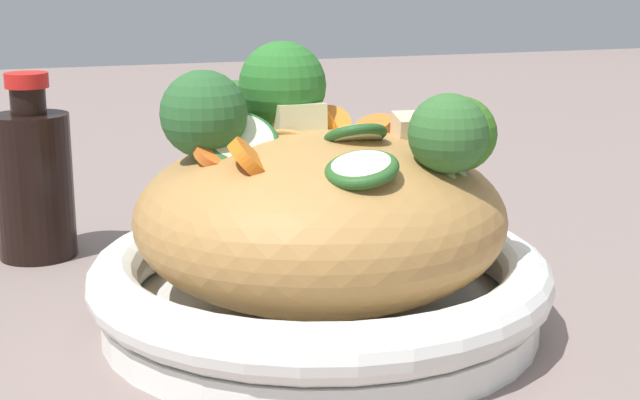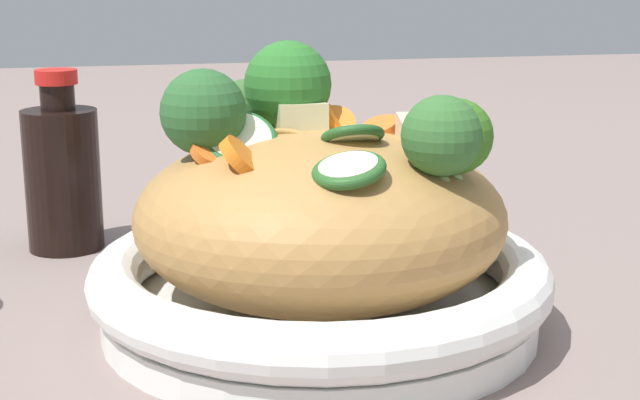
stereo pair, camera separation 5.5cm
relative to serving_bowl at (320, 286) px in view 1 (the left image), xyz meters
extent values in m
plane|color=slate|center=(0.00, 0.00, -0.02)|extent=(3.00, 3.00, 0.00)
cylinder|color=white|center=(0.00, 0.00, -0.02)|extent=(0.25, 0.25, 0.02)
torus|color=white|center=(0.00, 0.00, 0.01)|extent=(0.27, 0.27, 0.03)
ellipsoid|color=#AC7D42|center=(0.00, 0.00, 0.04)|extent=(0.21, 0.21, 0.10)
torus|color=#A8733D|center=(0.01, 0.01, 0.07)|extent=(0.09, 0.09, 0.03)
torus|color=#AA793A|center=(-0.03, -0.01, 0.08)|extent=(0.06, 0.06, 0.03)
cone|color=#8CAF73|center=(-0.01, 0.03, 0.09)|extent=(0.03, 0.03, 0.02)
sphere|color=#2C6F2A|center=(-0.01, 0.03, 0.11)|extent=(0.07, 0.07, 0.05)
cone|color=#92B875|center=(0.06, -0.05, 0.07)|extent=(0.02, 0.02, 0.02)
sphere|color=#356A1F|center=(0.06, -0.05, 0.10)|extent=(0.04, 0.04, 0.04)
cone|color=#9BB26A|center=(0.05, -0.06, 0.07)|extent=(0.02, 0.02, 0.01)
sphere|color=#346730|center=(0.05, -0.06, 0.10)|extent=(0.05, 0.05, 0.04)
cone|color=#8DB472|center=(-0.03, 0.07, 0.08)|extent=(0.02, 0.02, 0.02)
sphere|color=#375F30|center=(-0.03, 0.07, 0.10)|extent=(0.04, 0.04, 0.03)
cone|color=#95B96B|center=(-0.06, 0.01, 0.08)|extent=(0.02, 0.02, 0.02)
sphere|color=#2C5E2E|center=(-0.06, 0.01, 0.10)|extent=(0.05, 0.05, 0.05)
cylinder|color=orange|center=(0.01, 0.02, 0.09)|extent=(0.03, 0.03, 0.02)
cylinder|color=orange|center=(0.04, 0.03, 0.09)|extent=(0.03, 0.03, 0.01)
cylinder|color=orange|center=(0.01, 0.02, 0.09)|extent=(0.03, 0.03, 0.02)
cylinder|color=orange|center=(-0.06, -0.01, 0.08)|extent=(0.03, 0.03, 0.02)
cylinder|color=orange|center=(-0.05, -0.03, 0.08)|extent=(0.03, 0.03, 0.02)
cylinder|color=beige|center=(0.01, -0.02, 0.09)|extent=(0.03, 0.03, 0.02)
torus|color=#245223|center=(0.01, -0.02, 0.09)|extent=(0.04, 0.03, 0.02)
cylinder|color=beige|center=(0.00, -0.07, 0.08)|extent=(0.04, 0.04, 0.01)
torus|color=#275724|center=(0.00, -0.07, 0.08)|extent=(0.05, 0.05, 0.02)
cylinder|color=beige|center=(-0.05, 0.04, 0.08)|extent=(0.03, 0.03, 0.02)
torus|color=#245222|center=(-0.05, 0.04, 0.08)|extent=(0.03, 0.04, 0.03)
cylinder|color=beige|center=(-0.05, 0.00, 0.09)|extent=(0.04, 0.03, 0.03)
torus|color=#235D2C|center=(-0.05, 0.00, 0.09)|extent=(0.04, 0.04, 0.03)
cube|color=beige|center=(0.06, 0.00, 0.09)|extent=(0.03, 0.03, 0.02)
cube|color=beige|center=(-0.01, 0.02, 0.09)|extent=(0.03, 0.03, 0.02)
cylinder|color=black|center=(-0.15, 0.20, 0.03)|extent=(0.05, 0.05, 0.10)
cylinder|color=black|center=(-0.15, 0.20, 0.09)|extent=(0.02, 0.02, 0.02)
cylinder|color=red|center=(-0.15, 0.20, 0.10)|extent=(0.03, 0.03, 0.01)
camera|label=1|loc=(-0.17, -0.50, 0.18)|focal=53.99mm
camera|label=2|loc=(-0.12, -0.52, 0.18)|focal=53.99mm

